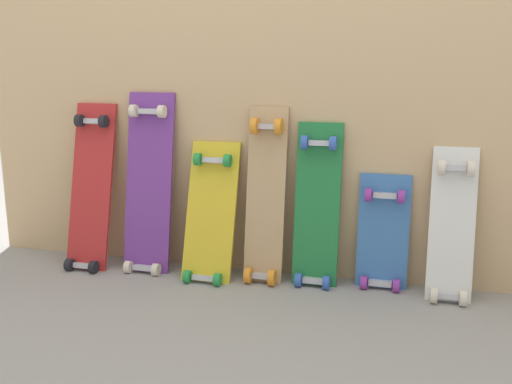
# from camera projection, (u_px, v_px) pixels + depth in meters

# --- Properties ---
(ground_plane) EXTENTS (12.00, 12.00, 0.00)m
(ground_plane) POSITION_uv_depth(u_px,v_px,m) (260.00, 274.00, 2.76)
(ground_plane) COLOR gray
(plywood_wall_panel) EXTENTS (2.81, 0.04, 1.43)m
(plywood_wall_panel) POSITION_uv_depth(u_px,v_px,m) (264.00, 119.00, 2.67)
(plywood_wall_panel) COLOR tan
(plywood_wall_panel) RESTS_ON ground
(skateboard_red) EXTENTS (0.21, 0.27, 0.84)m
(skateboard_red) POSITION_uv_depth(u_px,v_px,m) (91.00, 193.00, 2.82)
(skateboard_red) COLOR #B22626
(skateboard_red) RESTS_ON ground
(skateboard_purple) EXTENTS (0.23, 0.22, 0.90)m
(skateboard_purple) POSITION_uv_depth(u_px,v_px,m) (148.00, 190.00, 2.77)
(skateboard_purple) COLOR #6B338C
(skateboard_purple) RESTS_ON ground
(skateboard_yellow) EXTENTS (0.23, 0.27, 0.68)m
(skateboard_yellow) POSITION_uv_depth(u_px,v_px,m) (210.00, 219.00, 2.69)
(skateboard_yellow) COLOR gold
(skateboard_yellow) RESTS_ON ground
(skateboard_natural) EXTENTS (0.18, 0.21, 0.84)m
(skateboard_natural) POSITION_uv_depth(u_px,v_px,m) (265.00, 202.00, 2.64)
(skateboard_natural) COLOR tan
(skateboard_natural) RESTS_ON ground
(skateboard_green) EXTENTS (0.20, 0.18, 0.78)m
(skateboard_green) POSITION_uv_depth(u_px,v_px,m) (317.00, 212.00, 2.60)
(skateboard_green) COLOR #1E7238
(skateboard_green) RESTS_ON ground
(skateboard_blue) EXTENTS (0.22, 0.13, 0.57)m
(skateboard_blue) POSITION_uv_depth(u_px,v_px,m) (383.00, 239.00, 2.57)
(skateboard_blue) COLOR #386BAD
(skateboard_blue) RESTS_ON ground
(skateboard_white) EXTENTS (0.18, 0.22, 0.70)m
(skateboard_white) POSITION_uv_depth(u_px,v_px,m) (452.00, 232.00, 2.44)
(skateboard_white) COLOR silver
(skateboard_white) RESTS_ON ground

